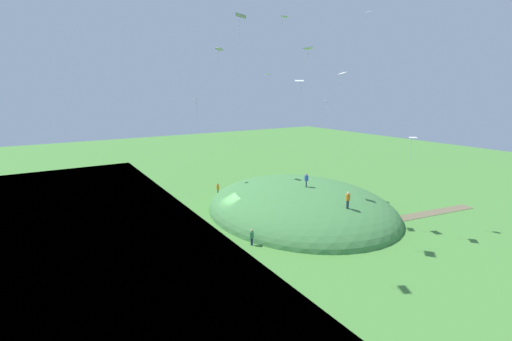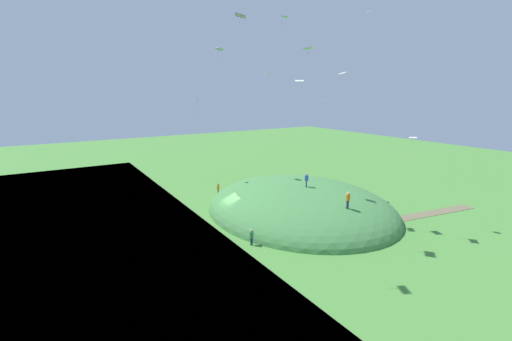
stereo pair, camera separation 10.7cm
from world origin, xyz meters
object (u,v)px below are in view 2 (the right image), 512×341
Objects in this scene: kite_11 at (327,102)px; kite_6 at (308,49)px; kite_1 at (268,75)px; kite_0 at (342,74)px; kite_2 at (196,101)px; kite_9 at (300,81)px; kite_7 at (285,17)px; person_on_hilltop at (306,179)px; kite_10 at (413,139)px; kite_3 at (368,13)px; person_with_child at (348,198)px; kite_4 at (240,16)px; kite_5 at (219,50)px; person_watching_kites at (218,188)px; person_walking_path at (252,235)px.

kite_6 is at bearing -140.53° from kite_11.
kite_1 reaches higher than kite_11.
kite_0 reaches higher than kite_2.
kite_0 is 1.81× the size of kite_9.
kite_7 is 6.78m from kite_9.
kite_6 is (-4.69, -5.13, 13.75)m from person_on_hilltop.
kite_11 is (3.94, -8.40, -3.60)m from kite_1.
kite_1 is 0.89× the size of kite_10.
kite_3 reaches higher than kite_1.
person_on_hilltop reaches higher than person_with_child.
person_with_child is at bearing -121.86° from kite_11.
kite_4 is (-4.35, -19.68, 6.48)m from kite_2.
kite_5 is 10.61m from kite_7.
kite_1 reaches higher than kite_10.
kite_9 is 0.54× the size of kite_10.
kite_1 is at bearing 27.76° from person_on_hilltop.
kite_6 is (0.53, -18.38, 17.25)m from person_watching_kites.
kite_2 is at bearing 125.61° from person_walking_path.
kite_5 is at bearing 93.02° from kite_6.
kite_2 is 19.02m from kite_6.
kite_9 is (-3.83, -12.12, -1.16)m from kite_1.
kite_7 reaches higher than person_watching_kites.
person_walking_path is 1.37× the size of kite_9.
person_walking_path is 1.19× the size of kite_3.
kite_5 is (-6.89, 14.66, 3.43)m from kite_0.
person_with_child is 13.86m from kite_9.
person_walking_path is 1.06× the size of kite_4.
kite_2 is at bearing 145.85° from kite_5.
kite_3 reaches higher than person_walking_path.
kite_10 is (9.85, -4.62, -8.28)m from kite_6.
kite_4 reaches higher than person_walking_path.
kite_7 reaches higher than kite_9.
person_with_child is at bearing -66.73° from kite_2.
kite_3 is at bearing -108.03° from kite_11.
kite_4 is at bearing -102.46° from kite_2.
kite_0 is at bearing -49.72° from kite_7.
kite_4 is at bearing 159.01° from person_on_hilltop.
kite_4 is 8.18m from kite_6.
kite_7 reaches higher than kite_10.
kite_4 is at bearing -111.35° from kite_5.
kite_0 reaches higher than kite_9.
kite_7 is (9.86, 7.98, 2.31)m from kite_4.
kite_0 is at bearing -95.60° from kite_1.
person_watching_kites is 0.76× the size of kite_0.
person_watching_kites is at bearing 109.00° from kite_9.
kite_6 is (-8.87, -1.22, -4.20)m from kite_3.
kite_9 is (-5.07, 4.59, -6.79)m from kite_3.
kite_5 reaches higher than kite_9.
kite_3 reaches higher than kite_7.
kite_1 is at bearing 64.09° from kite_7.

